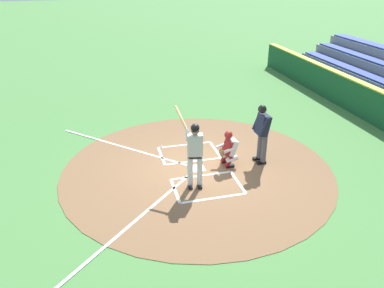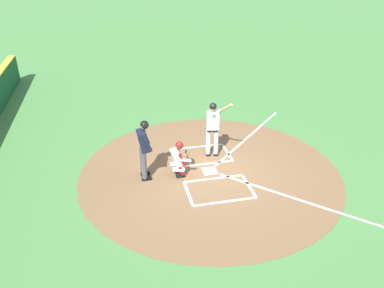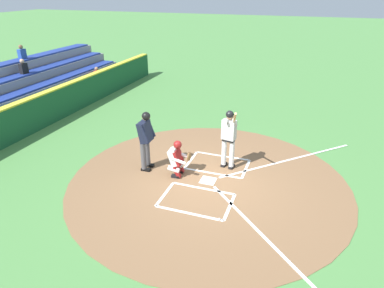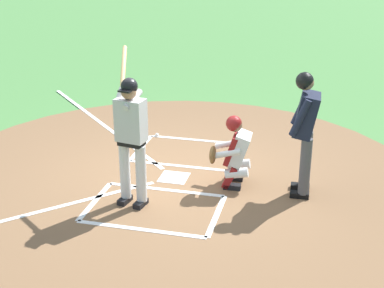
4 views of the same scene
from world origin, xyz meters
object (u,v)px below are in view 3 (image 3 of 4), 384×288
at_px(catcher, 177,157).
at_px(baseball, 219,219).
at_px(plate_umpire, 146,137).
at_px(batter, 229,135).

relative_size(catcher, baseball, 15.27).
bearing_deg(baseball, plate_umpire, -122.01).
xyz_separation_m(batter, baseball, (2.61, 0.45, -1.06)).
xyz_separation_m(catcher, baseball, (1.69, 1.75, -0.55)).
height_order(batter, baseball, batter).
bearing_deg(baseball, catcher, -134.08).
height_order(catcher, plate_umpire, plate_umpire).
height_order(batter, plate_umpire, batter).
distance_m(catcher, baseball, 2.49).
height_order(catcher, baseball, catcher).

